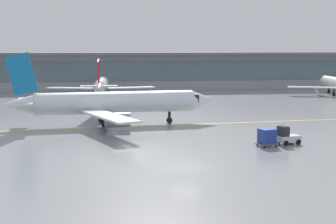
{
  "coord_description": "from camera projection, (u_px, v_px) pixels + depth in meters",
  "views": [
    {
      "loc": [
        -7.61,
        -44.56,
        10.91
      ],
      "look_at": [
        0.56,
        16.29,
        3.0
      ],
      "focal_mm": 53.82,
      "sensor_mm": 36.0,
      "label": 1
    }
  ],
  "objects": [
    {
      "name": "cargo_dolly_lead",
      "position": [
        267.0,
        137.0,
        55.75
      ],
      "size": [
        2.45,
        2.11,
        1.94
      ],
      "rotation": [
        0.0,
        0.0,
        0.27
      ],
      "color": "#595B60",
      "rests_on": "ground_plane"
    },
    {
      "name": "terminal_concourse",
      "position": [
        130.0,
        70.0,
        131.19
      ],
      "size": [
        209.02,
        11.0,
        9.6
      ],
      "color": "#9EA3A8",
      "rests_on": "ground_plane"
    },
    {
      "name": "taxiing_regional_jet",
      "position": [
        113.0,
        103.0,
        70.8
      ],
      "size": [
        31.06,
        28.76,
        10.28
      ],
      "rotation": [
        0.0,
        0.0,
        0.09
      ],
      "color": "white",
      "rests_on": "ground_plane"
    },
    {
      "name": "ground_plane",
      "position": [
        186.0,
        167.0,
        46.2
      ],
      "size": [
        400.0,
        400.0,
        0.0
      ],
      "primitive_type": "plane",
      "color": "gray"
    },
    {
      "name": "taxiway_centreline_stripe",
      "position": [
        116.0,
        127.0,
        69.32
      ],
      "size": [
        109.57,
        10.48,
        0.01
      ],
      "primitive_type": "cube",
      "rotation": [
        0.0,
        0.0,
        0.09
      ],
      "color": "yellow",
      "rests_on": "ground_plane"
    },
    {
      "name": "baggage_tug",
      "position": [
        287.0,
        137.0,
        56.83
      ],
      "size": [
        2.88,
        2.18,
        2.1
      ],
      "rotation": [
        0.0,
        0.0,
        0.27
      ],
      "color": "silver",
      "rests_on": "ground_plane"
    },
    {
      "name": "gate_airplane_1",
      "position": [
        101.0,
        85.0,
        113.13
      ],
      "size": [
        24.12,
        25.96,
        8.6
      ],
      "rotation": [
        0.0,
        0.0,
        1.52
      ],
      "color": "white",
      "rests_on": "ground_plane"
    }
  ]
}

